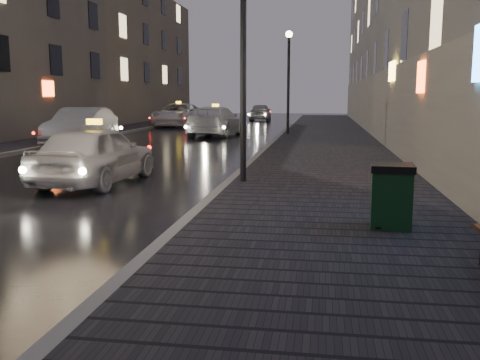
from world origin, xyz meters
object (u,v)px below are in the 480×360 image
at_px(car_left_mid, 82,127).
at_px(taxi_far, 179,115).
at_px(taxi_mid, 216,121).
at_px(car_far, 260,112).
at_px(lamp_far, 289,69).
at_px(taxi_near, 96,154).
at_px(trash_bin, 391,195).
at_px(lamp_near, 243,35).

bearing_deg(car_left_mid, taxi_far, 84.26).
xyz_separation_m(taxi_mid, car_far, (0.35, 17.62, -0.04)).
relative_size(lamp_far, taxi_mid, 0.98).
distance_m(taxi_mid, taxi_far, 9.34).
height_order(car_left_mid, car_far, car_left_mid).
bearing_deg(taxi_far, taxi_near, -76.84).
xyz_separation_m(trash_bin, taxi_near, (-6.50, 4.01, 0.08)).
height_order(lamp_far, taxi_far, lamp_far).
bearing_deg(taxi_mid, lamp_far, -176.04).
bearing_deg(lamp_near, trash_bin, -54.69).
bearing_deg(taxi_mid, car_left_mid, 58.37).
bearing_deg(taxi_near, lamp_far, -100.03).
relative_size(car_left_mid, car_far, 1.14).
bearing_deg(car_far, taxi_near, 87.14).
xyz_separation_m(taxi_near, car_left_mid, (-4.85, 9.57, 0.10)).
relative_size(lamp_near, trash_bin, 5.45).
xyz_separation_m(lamp_far, taxi_mid, (-3.87, -0.01, -2.71)).
bearing_deg(lamp_far, car_left_mid, -142.65).
relative_size(taxi_near, car_left_mid, 0.85).
bearing_deg(car_far, trash_bin, 96.95).
relative_size(taxi_near, taxi_mid, 0.79).
relative_size(car_left_mid, taxi_mid, 0.92).
height_order(trash_bin, taxi_far, taxi_far).
xyz_separation_m(lamp_near, car_left_mid, (-8.48, 9.53, -2.67)).
bearing_deg(lamp_near, car_left_mid, 131.64).
bearing_deg(car_far, taxi_mid, 86.18).
relative_size(taxi_mid, car_far, 1.24).
height_order(trash_bin, car_left_mid, car_left_mid).
bearing_deg(lamp_near, taxi_mid, 103.61).
bearing_deg(taxi_far, lamp_far, -42.81).
relative_size(trash_bin, car_far, 0.22).
bearing_deg(taxi_near, car_far, -87.46).
height_order(lamp_far, taxi_mid, lamp_far).
distance_m(taxi_mid, car_far, 17.62).
bearing_deg(taxi_mid, taxi_near, 94.73).
bearing_deg(taxi_far, taxi_mid, -60.01).
relative_size(lamp_far, trash_bin, 5.45).
height_order(lamp_far, taxi_near, lamp_far).
relative_size(lamp_near, lamp_far, 1.00).
bearing_deg(trash_bin, car_far, 103.40).
relative_size(lamp_near, car_far, 1.21).
bearing_deg(car_far, car_left_mid, 75.69).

